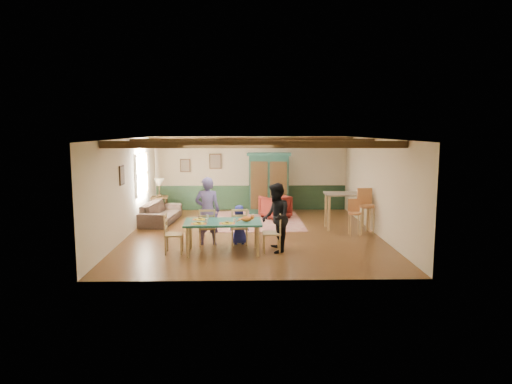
{
  "coord_description": "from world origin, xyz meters",
  "views": [
    {
      "loc": [
        -0.22,
        -12.65,
        2.94
      ],
      "look_at": [
        0.09,
        0.43,
        1.15
      ],
      "focal_mm": 32.0,
      "sensor_mm": 36.0,
      "label": 1
    }
  ],
  "objects_px": {
    "counter_table": "(346,211)",
    "dining_chair_end_left": "(174,234)",
    "dining_table": "(223,237)",
    "armchair": "(275,207)",
    "person_man": "(207,211)",
    "bar_stool_left": "(355,218)",
    "armoire": "(269,183)",
    "bar_stool_right": "(366,211)",
    "dining_chair_far_right": "(239,226)",
    "person_woman": "(276,218)",
    "cat": "(246,218)",
    "dining_chair_far_left": "(208,227)",
    "person_child": "(239,225)",
    "dining_chair_end_right": "(272,232)",
    "end_table": "(160,206)",
    "table_lamp": "(159,188)",
    "sofa": "(161,212)"
  },
  "relations": [
    {
      "from": "sofa",
      "to": "armchair",
      "type": "bearing_deg",
      "value": -74.99
    },
    {
      "from": "person_man",
      "to": "cat",
      "type": "distance_m",
      "value": 1.33
    },
    {
      "from": "dining_chair_far_right",
      "to": "sofa",
      "type": "height_order",
      "value": "dining_chair_far_right"
    },
    {
      "from": "person_child",
      "to": "counter_table",
      "type": "height_order",
      "value": "counter_table"
    },
    {
      "from": "dining_chair_end_right",
      "to": "bar_stool_right",
      "type": "height_order",
      "value": "bar_stool_right"
    },
    {
      "from": "bar_stool_right",
      "to": "bar_stool_left",
      "type": "bearing_deg",
      "value": -154.13
    },
    {
      "from": "person_man",
      "to": "dining_chair_end_left",
      "type": "bearing_deg",
      "value": 46.85
    },
    {
      "from": "person_man",
      "to": "table_lamp",
      "type": "relative_size",
      "value": 2.86
    },
    {
      "from": "counter_table",
      "to": "dining_chair_end_left",
      "type": "bearing_deg",
      "value": -151.06
    },
    {
      "from": "armchair",
      "to": "table_lamp",
      "type": "distance_m",
      "value": 4.02
    },
    {
      "from": "dining_chair_far_left",
      "to": "person_child",
      "type": "xyz_separation_m",
      "value": [
        0.81,
        0.11,
        0.03
      ]
    },
    {
      "from": "person_man",
      "to": "bar_stool_left",
      "type": "height_order",
      "value": "person_man"
    },
    {
      "from": "dining_chair_far_right",
      "to": "dining_chair_far_left",
      "type": "bearing_deg",
      "value": -0.0
    },
    {
      "from": "dining_chair_end_right",
      "to": "person_man",
      "type": "relative_size",
      "value": 0.55
    },
    {
      "from": "person_child",
      "to": "armchair",
      "type": "bearing_deg",
      "value": -110.39
    },
    {
      "from": "dining_table",
      "to": "armchair",
      "type": "xyz_separation_m",
      "value": [
        1.54,
        4.29,
        0.0
      ]
    },
    {
      "from": "dining_chair_far_right",
      "to": "person_man",
      "type": "height_order",
      "value": "person_man"
    },
    {
      "from": "dining_table",
      "to": "armoire",
      "type": "xyz_separation_m",
      "value": [
        1.38,
        5.14,
        0.69
      ]
    },
    {
      "from": "cat",
      "to": "armoire",
      "type": "bearing_deg",
      "value": 79.22
    },
    {
      "from": "bar_stool_right",
      "to": "dining_chair_far_left",
      "type": "bearing_deg",
      "value": -166.96
    },
    {
      "from": "dining_chair_end_right",
      "to": "table_lamp",
      "type": "bearing_deg",
      "value": -144.9
    },
    {
      "from": "dining_table",
      "to": "person_child",
      "type": "bearing_deg",
      "value": 65.35
    },
    {
      "from": "person_man",
      "to": "armoire",
      "type": "distance_m",
      "value": 4.71
    },
    {
      "from": "armoire",
      "to": "bar_stool_right",
      "type": "xyz_separation_m",
      "value": [
        2.59,
        -3.21,
        -0.43
      ]
    },
    {
      "from": "person_woman",
      "to": "cat",
      "type": "bearing_deg",
      "value": -81.87
    },
    {
      "from": "armchair",
      "to": "table_lamp",
      "type": "xyz_separation_m",
      "value": [
        -3.94,
        0.49,
        0.59
      ]
    },
    {
      "from": "end_table",
      "to": "cat",
      "type": "bearing_deg",
      "value": -58.61
    },
    {
      "from": "dining_table",
      "to": "person_woman",
      "type": "xyz_separation_m",
      "value": [
        1.27,
        0.04,
        0.46
      ]
    },
    {
      "from": "end_table",
      "to": "counter_table",
      "type": "bearing_deg",
      "value": -20.37
    },
    {
      "from": "person_man",
      "to": "bar_stool_right",
      "type": "relative_size",
      "value": 1.37
    },
    {
      "from": "table_lamp",
      "to": "counter_table",
      "type": "height_order",
      "value": "table_lamp"
    },
    {
      "from": "dining_chair_far_right",
      "to": "person_woman",
      "type": "height_order",
      "value": "person_woman"
    },
    {
      "from": "armoire",
      "to": "bar_stool_right",
      "type": "height_order",
      "value": "armoire"
    },
    {
      "from": "person_child",
      "to": "counter_table",
      "type": "xyz_separation_m",
      "value": [
        3.17,
        1.74,
        0.03
      ]
    },
    {
      "from": "dining_chair_far_right",
      "to": "bar_stool_right",
      "type": "bearing_deg",
      "value": -163.64
    },
    {
      "from": "table_lamp",
      "to": "bar_stool_left",
      "type": "bearing_deg",
      "value": -26.95
    },
    {
      "from": "dining_chair_far_right",
      "to": "person_woman",
      "type": "bearing_deg",
      "value": 139.73
    },
    {
      "from": "person_child",
      "to": "cat",
      "type": "relative_size",
      "value": 2.79
    },
    {
      "from": "person_child",
      "to": "bar_stool_right",
      "type": "distance_m",
      "value": 3.76
    },
    {
      "from": "counter_table",
      "to": "end_table",
      "type": "bearing_deg",
      "value": 159.63
    },
    {
      "from": "cat",
      "to": "table_lamp",
      "type": "xyz_separation_m",
      "value": [
        -2.97,
        4.86,
        0.12
      ]
    },
    {
      "from": "dining_chair_far_left",
      "to": "table_lamp",
      "type": "height_order",
      "value": "table_lamp"
    },
    {
      "from": "counter_table",
      "to": "bar_stool_left",
      "type": "distance_m",
      "value": 0.84
    },
    {
      "from": "end_table",
      "to": "table_lamp",
      "type": "xyz_separation_m",
      "value": [
        0.0,
        0.0,
        0.64
      ]
    },
    {
      "from": "end_table",
      "to": "table_lamp",
      "type": "relative_size",
      "value": 1.09
    },
    {
      "from": "armchair",
      "to": "dining_chair_end_right",
      "type": "bearing_deg",
      "value": 52.5
    },
    {
      "from": "dining_chair_end_right",
      "to": "person_man",
      "type": "distance_m",
      "value": 1.82
    },
    {
      "from": "bar_stool_left",
      "to": "armoire",
      "type": "bearing_deg",
      "value": 126.52
    },
    {
      "from": "dining_table",
      "to": "person_man",
      "type": "xyz_separation_m",
      "value": [
        -0.43,
        0.8,
        0.5
      ]
    },
    {
      "from": "dining_table",
      "to": "bar_stool_right",
      "type": "height_order",
      "value": "bar_stool_right"
    }
  ]
}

